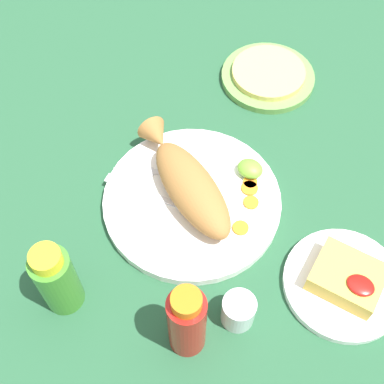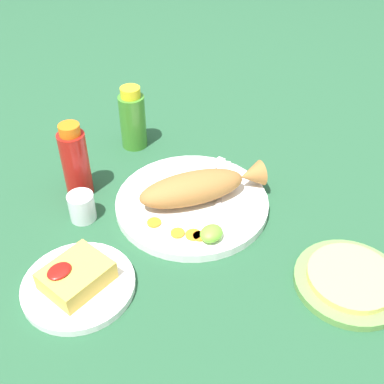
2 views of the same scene
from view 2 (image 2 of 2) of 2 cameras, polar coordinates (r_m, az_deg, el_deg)
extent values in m
plane|color=#235133|center=(0.97, 0.00, -1.72)|extent=(4.00, 4.00, 0.00)
cylinder|color=white|center=(0.97, 0.00, -1.32)|extent=(0.31, 0.31, 0.02)
ellipsoid|color=#996633|center=(0.94, 0.00, 0.45)|extent=(0.22, 0.18, 0.06)
cone|color=#996633|center=(0.99, 7.03, 2.02)|extent=(0.07, 0.07, 0.05)
cube|color=silver|center=(0.99, -0.26, 0.48)|extent=(0.12, 0.02, 0.00)
cube|color=silver|center=(1.05, 2.60, 3.11)|extent=(0.07, 0.02, 0.00)
cube|color=silver|center=(0.96, 3.26, -0.76)|extent=(0.10, 0.07, 0.00)
cube|color=silver|center=(1.04, 3.91, 2.50)|extent=(0.07, 0.05, 0.00)
cylinder|color=orange|center=(0.91, -4.51, -3.63)|extent=(0.03, 0.03, 0.00)
cylinder|color=orange|center=(0.89, 0.15, -5.08)|extent=(0.03, 0.03, 0.00)
cylinder|color=orange|center=(0.89, -1.71, -4.89)|extent=(0.03, 0.03, 0.00)
cylinder|color=orange|center=(0.88, 0.91, -5.26)|extent=(0.02, 0.02, 0.00)
ellipsoid|color=#6BB233|center=(0.87, 2.32, -4.93)|extent=(0.05, 0.04, 0.03)
cylinder|color=#B21914|center=(0.99, -13.60, 3.20)|extent=(0.05, 0.05, 0.14)
cylinder|color=orange|center=(0.95, -14.35, 7.16)|extent=(0.04, 0.04, 0.02)
cylinder|color=#3D8428|center=(1.13, -7.02, 8.28)|extent=(0.06, 0.06, 0.13)
cylinder|color=yellow|center=(1.09, -7.33, 11.63)|extent=(0.04, 0.04, 0.02)
cylinder|color=silver|center=(0.95, -12.92, -1.73)|extent=(0.05, 0.05, 0.06)
cylinder|color=white|center=(0.97, -12.79, -2.43)|extent=(0.04, 0.04, 0.03)
cylinder|color=white|center=(0.85, -13.28, -10.74)|extent=(0.19, 0.19, 0.01)
cube|color=gold|center=(0.83, -13.54, -9.62)|extent=(0.10, 0.09, 0.04)
ellipsoid|color=#AD140F|center=(0.81, -15.48, -9.00)|extent=(0.04, 0.03, 0.01)
cylinder|color=#6B9E4C|center=(0.87, 18.20, -10.10)|extent=(0.19, 0.19, 0.01)
cylinder|color=#E0C666|center=(0.86, 18.37, -9.53)|extent=(0.15, 0.15, 0.01)
camera|label=1|loc=(0.96, -41.97, 41.60)|focal=50.00mm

